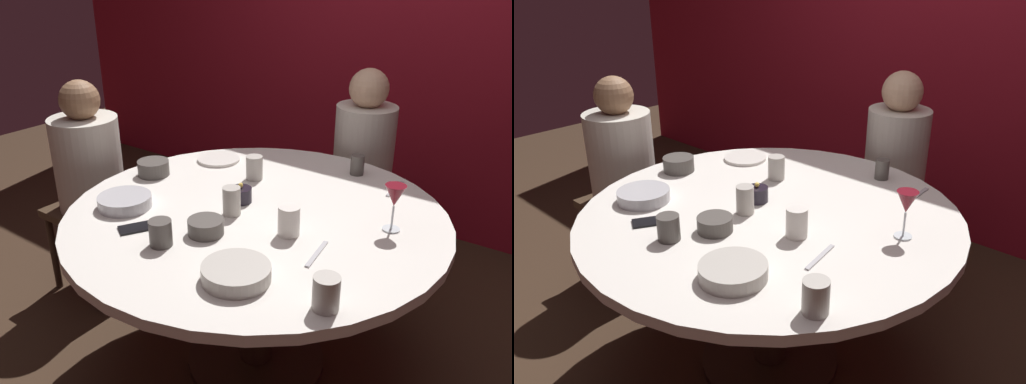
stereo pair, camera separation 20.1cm
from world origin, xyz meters
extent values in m
plane|color=#382619|center=(0.00, 0.00, 0.00)|extent=(8.00, 8.00, 0.00)
cube|color=maroon|center=(0.00, 1.70, 1.30)|extent=(6.00, 0.10, 2.60)
cylinder|color=silver|center=(0.00, 0.00, 0.72)|extent=(1.48, 1.48, 0.04)
cylinder|color=#332319|center=(0.00, 0.00, 0.35)|extent=(0.14, 0.14, 0.70)
cylinder|color=#2D2116|center=(0.00, 0.00, 0.01)|extent=(0.60, 0.60, 0.03)
cube|color=#3F2D1E|center=(-1.04, 0.00, 0.45)|extent=(0.40, 0.40, 0.04)
cylinder|color=beige|center=(-1.04, 0.00, 0.71)|extent=(0.33, 0.33, 0.47)
sphere|color=#8C6647|center=(-1.04, 0.00, 1.03)|extent=(0.19, 0.19, 0.19)
cylinder|color=#332319|center=(-1.21, -0.17, 0.21)|extent=(0.04, 0.04, 0.43)
cylinder|color=#332319|center=(-0.87, -0.17, 0.21)|extent=(0.04, 0.04, 0.43)
cylinder|color=#332319|center=(-1.21, 0.17, 0.21)|extent=(0.04, 0.04, 0.43)
cylinder|color=#332319|center=(-0.87, 0.17, 0.21)|extent=(0.04, 0.04, 0.43)
cube|color=#3F2D1E|center=(0.00, 0.97, 0.45)|extent=(0.40, 0.40, 0.04)
cylinder|color=beige|center=(0.00, 0.97, 0.71)|extent=(0.32, 0.32, 0.48)
sphere|color=tan|center=(0.00, 0.97, 1.05)|extent=(0.20, 0.20, 0.20)
cylinder|color=#332319|center=(-0.17, 1.14, 0.21)|extent=(0.04, 0.04, 0.43)
cylinder|color=#332319|center=(-0.17, 0.80, 0.21)|extent=(0.04, 0.04, 0.43)
cylinder|color=#332319|center=(0.17, 1.14, 0.21)|extent=(0.04, 0.04, 0.43)
cylinder|color=#332319|center=(0.17, 0.80, 0.21)|extent=(0.04, 0.04, 0.43)
cylinder|color=black|center=(-0.10, 0.03, 0.78)|extent=(0.09, 0.09, 0.06)
sphere|color=#F9D159|center=(-0.10, 0.03, 0.82)|extent=(0.02, 0.02, 0.02)
cylinder|color=silver|center=(0.49, 0.16, 0.75)|extent=(0.06, 0.06, 0.01)
cylinder|color=silver|center=(0.49, 0.16, 0.80)|extent=(0.01, 0.01, 0.09)
cone|color=maroon|center=(0.49, 0.16, 0.88)|extent=(0.08, 0.08, 0.08)
cylinder|color=silver|center=(-0.47, 0.34, 0.75)|extent=(0.21, 0.21, 0.01)
cube|color=black|center=(-0.26, -0.37, 0.75)|extent=(0.13, 0.16, 0.01)
cylinder|color=#B7B7BC|center=(-0.44, -0.28, 0.77)|extent=(0.21, 0.21, 0.05)
cylinder|color=#4C4742|center=(-0.03, -0.26, 0.77)|extent=(0.13, 0.13, 0.06)
cylinder|color=#B2ADA3|center=(0.23, -0.42, 0.77)|extent=(0.22, 0.22, 0.05)
cylinder|color=#4C4742|center=(-0.59, 0.03, 0.78)|extent=(0.14, 0.14, 0.07)
cylinder|color=#B2ADA3|center=(-0.06, -0.08, 0.80)|extent=(0.07, 0.07, 0.11)
cylinder|color=#4C4742|center=(-0.11, -0.41, 0.79)|extent=(0.08, 0.08, 0.09)
cylinder|color=#4C4742|center=(0.15, 0.58, 0.79)|extent=(0.06, 0.06, 0.09)
cylinder|color=#B2ADA3|center=(0.52, -0.39, 0.80)|extent=(0.08, 0.08, 0.10)
cylinder|color=silver|center=(0.21, -0.09, 0.80)|extent=(0.08, 0.08, 0.11)
cylinder|color=#B2ADA3|center=(-0.20, 0.26, 0.80)|extent=(0.07, 0.07, 0.11)
cube|color=#B7B7BC|center=(0.36, 0.52, 0.75)|extent=(0.02, 0.18, 0.01)
cube|color=#B7B7BC|center=(0.36, -0.15, 0.75)|extent=(0.04, 0.18, 0.01)
camera|label=1|loc=(1.08, -1.48, 1.65)|focal=36.73mm
camera|label=2|loc=(1.23, -1.35, 1.65)|focal=36.73mm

